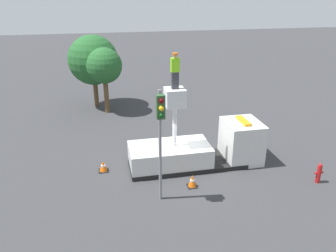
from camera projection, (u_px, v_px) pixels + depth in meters
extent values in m
plane|color=#38383A|center=(187.00, 165.00, 17.90)|extent=(120.00, 120.00, 0.00)
cube|color=black|center=(187.00, 163.00, 17.86)|extent=(6.19, 2.26, 0.24)
cube|color=silver|center=(170.00, 156.00, 17.48)|extent=(4.28, 2.20, 1.27)
cube|color=silver|center=(241.00, 141.00, 18.04)|extent=(1.91, 2.20, 2.27)
cube|color=black|center=(258.00, 132.00, 18.05)|extent=(0.03, 1.87, 0.91)
cube|color=orange|center=(243.00, 121.00, 17.58)|extent=(0.36, 1.32, 0.14)
cylinder|color=silver|center=(175.00, 125.00, 16.83)|extent=(0.22, 0.22, 2.30)
cube|color=silver|center=(175.00, 97.00, 16.25)|extent=(0.98, 0.98, 0.90)
cube|color=#38383D|center=(175.00, 80.00, 15.91)|extent=(0.34, 0.26, 0.84)
cube|color=#8CEA1E|center=(175.00, 65.00, 15.62)|extent=(0.40, 0.26, 0.66)
sphere|color=tan|center=(175.00, 56.00, 15.45)|extent=(0.23, 0.23, 0.23)
cylinder|color=orange|center=(175.00, 54.00, 15.42)|extent=(0.26, 0.26, 0.09)
cylinder|color=gray|center=(160.00, 148.00, 14.03)|extent=(0.14, 0.14, 5.19)
cube|color=#2D512D|center=(161.00, 107.00, 13.09)|extent=(0.34, 0.28, 1.00)
sphere|color=#490707|center=(161.00, 101.00, 12.80)|extent=(0.22, 0.22, 0.22)
sphere|color=gold|center=(161.00, 108.00, 12.92)|extent=(0.22, 0.22, 0.22)
sphere|color=#083710|center=(162.00, 116.00, 13.04)|extent=(0.22, 0.22, 0.22)
cylinder|color=red|center=(319.00, 174.00, 16.13)|extent=(0.23, 0.23, 0.89)
sphere|color=red|center=(320.00, 165.00, 15.94)|extent=(0.19, 0.19, 0.19)
cylinder|color=red|center=(316.00, 173.00, 16.07)|extent=(0.12, 0.09, 0.09)
cylinder|color=red|center=(322.00, 172.00, 16.13)|extent=(0.12, 0.09, 0.09)
cube|color=black|center=(104.00, 171.00, 17.31)|extent=(0.51, 0.51, 0.03)
cone|color=orange|center=(103.00, 166.00, 17.20)|extent=(0.43, 0.43, 0.58)
cylinder|color=white|center=(103.00, 166.00, 17.19)|extent=(0.22, 0.22, 0.08)
cube|color=black|center=(192.00, 186.00, 15.95)|extent=(0.48, 0.48, 0.03)
cone|color=orange|center=(192.00, 181.00, 15.83)|extent=(0.40, 0.40, 0.64)
cylinder|color=white|center=(192.00, 180.00, 15.82)|extent=(0.21, 0.21, 0.09)
cylinder|color=brown|center=(96.00, 92.00, 26.47)|extent=(0.36, 0.36, 2.43)
sphere|color=#235B28|center=(93.00, 60.00, 25.48)|extent=(3.87, 3.87, 3.87)
cylinder|color=brown|center=(106.00, 95.00, 25.05)|extent=(0.36, 0.36, 2.73)
sphere|color=#235B28|center=(104.00, 66.00, 24.17)|extent=(2.66, 2.66, 2.66)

